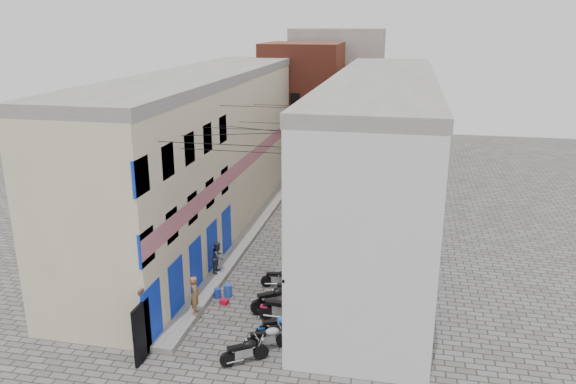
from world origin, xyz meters
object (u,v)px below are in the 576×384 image
Objects in this scene: motorcycle_a at (244,350)px; water_jug_far at (228,291)px; motorcycle_c at (278,325)px; red_crate at (224,302)px; motorcycle_e at (274,297)px; person_a at (195,295)px; motorcycle_f at (293,289)px; motorcycle_d at (283,308)px; water_jug_near at (218,293)px; motorcycle_b at (267,337)px; motorcycle_g at (279,277)px; person_b at (218,257)px.

water_jug_far is (-2.11, 4.68, -0.24)m from motorcycle_a.
motorcycle_c reaches higher than red_crate.
motorcycle_e is 3.29m from person_a.
motorcycle_f is (0.62, 0.94, -0.02)m from motorcycle_e.
person_a is at bearing -79.23° from motorcycle_d.
person_a is 2.09m from water_jug_near.
motorcycle_b is 3.83m from motorcycle_f.
motorcycle_d is (0.74, 3.09, 0.09)m from motorcycle_a.
motorcycle_b is 3.76m from person_a.
motorcycle_d is 4.66× the size of water_jug_near.
water_jug_near is (-2.42, -1.58, -0.27)m from motorcycle_g.
red_crate is at bearing -154.37° from person_b.
motorcycle_c is 3.70m from person_a.
water_jug_far is at bearing 170.56° from motorcycle_a.
motorcycle_g is (-0.69, 5.04, -0.04)m from motorcycle_b.
water_jug_near is at bearing -64.37° from motorcycle_g.
person_b is at bearing -129.06° from motorcycle_d.
motorcycle_f is 1.25× the size of person_a.
red_crate is (-2.06, 3.98, -0.41)m from motorcycle_a.
person_b reaches higher than motorcycle_f.
motorcycle_e is at bearing -88.42° from person_a.
person_a reaches higher than motorcycle_b.
motorcycle_f is at bearing 149.85° from motorcycle_b.
motorcycle_e reaches higher than motorcycle_f.
motorcycle_e is 2.30m from red_crate.
water_jug_near is at bearing -152.58° from motorcycle_c.
motorcycle_b is 5.17× the size of red_crate.
motorcycle_c is (0.22, 0.92, -0.01)m from motorcycle_b.
water_jug_near is at bearing -138.00° from motorcycle_e.
motorcycle_b is 3.17× the size of water_jug_far.
motorcycle_d is 0.97m from motorcycle_e.
motorcycle_a is 1.07× the size of motorcycle_g.
motorcycle_g is 2.44m from water_jug_far.
water_jug_far reaches higher than red_crate.
person_a is (-2.98, -1.32, 0.46)m from motorcycle_e.
motorcycle_a reaches higher than motorcycle_g.
red_crate is (-2.80, 0.89, -0.50)m from motorcycle_d.
motorcycle_b is 4.02× the size of water_jug_near.
motorcycle_a is 4.50m from red_crate.
motorcycle_a reaches higher than water_jug_near.
person_a is 3.62× the size of water_jug_near.
red_crate is (-2.86, 2.06, -0.41)m from motorcycle_c.
motorcycle_d reaches higher than motorcycle_c.
motorcycle_d is (0.15, 2.09, 0.08)m from motorcycle_b.
motorcycle_d is at bearing 157.87° from motorcycle_c.
water_jug_near reaches higher than red_crate.
motorcycle_c is 0.88× the size of motorcycle_f.
motorcycle_b is 1.01× the size of motorcycle_c.
motorcycle_d reaches higher than red_crate.
motorcycle_e reaches higher than motorcycle_a.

